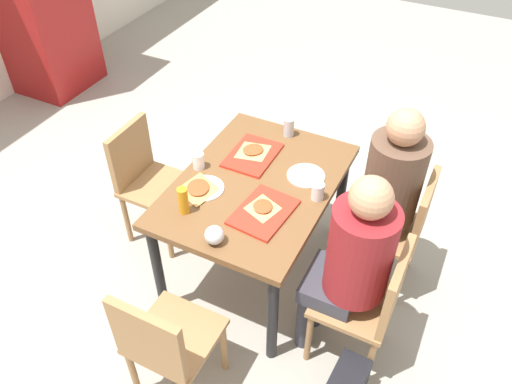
% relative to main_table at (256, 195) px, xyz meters
% --- Properties ---
extents(ground_plane, '(10.00, 10.00, 0.02)m').
position_rel_main_table_xyz_m(ground_plane, '(0.00, 0.00, -0.66)').
color(ground_plane, '#9E998E').
extents(main_table, '(1.19, 0.85, 0.75)m').
position_rel_main_table_xyz_m(main_table, '(0.00, 0.00, 0.00)').
color(main_table, brown).
rests_on(main_table, ground_plane).
extents(chair_near_left, '(0.40, 0.40, 0.85)m').
position_rel_main_table_xyz_m(chair_near_left, '(-0.30, -0.81, -0.16)').
color(chair_near_left, '#9E7247').
rests_on(chair_near_left, ground_plane).
extents(chair_near_right, '(0.40, 0.40, 0.85)m').
position_rel_main_table_xyz_m(chair_near_right, '(0.30, -0.81, -0.16)').
color(chair_near_right, '#9E7247').
rests_on(chair_near_right, ground_plane).
extents(chair_far_side, '(0.40, 0.40, 0.85)m').
position_rel_main_table_xyz_m(chair_far_side, '(0.00, 0.81, -0.16)').
color(chair_far_side, '#9E7247').
rests_on(chair_far_side, ground_plane).
extents(chair_left_end, '(0.40, 0.40, 0.85)m').
position_rel_main_table_xyz_m(chair_left_end, '(-0.98, 0.00, -0.16)').
color(chair_left_end, '#9E7247').
rests_on(chair_left_end, ground_plane).
extents(person_in_red, '(0.32, 0.42, 1.26)m').
position_rel_main_table_xyz_m(person_in_red, '(-0.30, -0.67, 0.09)').
color(person_in_red, '#383842').
rests_on(person_in_red, ground_plane).
extents(person_in_brown_jacket, '(0.32, 0.42, 1.26)m').
position_rel_main_table_xyz_m(person_in_brown_jacket, '(0.30, -0.67, 0.09)').
color(person_in_brown_jacket, '#383842').
rests_on(person_in_brown_jacket, ground_plane).
extents(tray_red_near, '(0.38, 0.29, 0.02)m').
position_rel_main_table_xyz_m(tray_red_near, '(-0.21, -0.15, 0.10)').
color(tray_red_near, red).
rests_on(tray_red_near, main_table).
extents(tray_red_far, '(0.36, 0.26, 0.02)m').
position_rel_main_table_xyz_m(tray_red_far, '(0.21, 0.13, 0.10)').
color(tray_red_far, red).
rests_on(tray_red_far, main_table).
extents(paper_plate_center, '(0.22, 0.22, 0.01)m').
position_rel_main_table_xyz_m(paper_plate_center, '(-0.18, 0.23, 0.10)').
color(paper_plate_center, white).
rests_on(paper_plate_center, main_table).
extents(paper_plate_near_edge, '(0.22, 0.22, 0.01)m').
position_rel_main_table_xyz_m(paper_plate_near_edge, '(0.18, -0.23, 0.10)').
color(paper_plate_near_edge, white).
rests_on(paper_plate_near_edge, main_table).
extents(pizza_slice_a, '(0.21, 0.21, 0.02)m').
position_rel_main_table_xyz_m(pizza_slice_a, '(-0.19, -0.14, 0.12)').
color(pizza_slice_a, '#DBAD60').
rests_on(pizza_slice_a, tray_red_near).
extents(pizza_slice_b, '(0.24, 0.24, 0.02)m').
position_rel_main_table_xyz_m(pizza_slice_b, '(0.23, 0.14, 0.12)').
color(pizza_slice_b, '#DBAD60').
rests_on(pizza_slice_b, tray_red_far).
extents(pizza_slice_c, '(0.27, 0.25, 0.02)m').
position_rel_main_table_xyz_m(pizza_slice_c, '(-0.21, 0.26, 0.11)').
color(pizza_slice_c, tan).
rests_on(pizza_slice_c, paper_plate_center).
extents(plastic_cup_a, '(0.07, 0.07, 0.10)m').
position_rel_main_table_xyz_m(plastic_cup_a, '(-0.03, 0.36, 0.15)').
color(plastic_cup_a, white).
rests_on(plastic_cup_a, main_table).
extents(plastic_cup_b, '(0.07, 0.07, 0.10)m').
position_rel_main_table_xyz_m(plastic_cup_b, '(0.03, -0.36, 0.15)').
color(plastic_cup_b, white).
rests_on(plastic_cup_b, main_table).
extents(soda_can, '(0.07, 0.07, 0.12)m').
position_rel_main_table_xyz_m(soda_can, '(0.51, 0.02, 0.16)').
color(soda_can, '#B7BCC6').
rests_on(soda_can, main_table).
extents(condiment_bottle, '(0.06, 0.06, 0.16)m').
position_rel_main_table_xyz_m(condiment_bottle, '(-0.39, 0.23, 0.18)').
color(condiment_bottle, orange).
rests_on(condiment_bottle, main_table).
extents(foil_bundle, '(0.10, 0.10, 0.10)m').
position_rel_main_table_xyz_m(foil_bundle, '(-0.51, -0.02, 0.15)').
color(foil_bundle, silver).
rests_on(foil_bundle, main_table).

